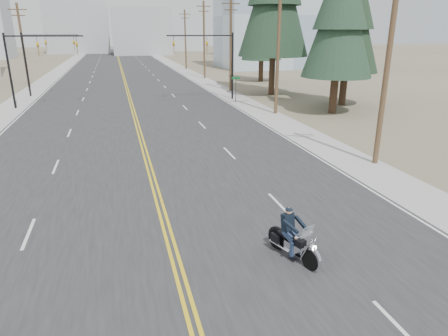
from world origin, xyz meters
TOP-DOWN VIEW (x-y plane):
  - ground_plane at (0.00, 0.00)m, footprint 400.00×400.00m
  - road at (0.00, 70.00)m, footprint 20.00×200.00m
  - sidewalk_left at (-11.50, 70.00)m, footprint 3.00×200.00m
  - sidewalk_right at (11.50, 70.00)m, footprint 3.00×200.00m
  - traffic_mast_left at (-8.98, 32.00)m, footprint 7.10×0.26m
  - traffic_mast_right at (8.98, 32.00)m, footprint 7.10×0.26m
  - traffic_mast_far at (-9.31, 40.00)m, footprint 6.10×0.26m
  - street_sign at (10.80, 30.00)m, footprint 0.90×0.06m
  - utility_pole_a at (12.50, 8.00)m, footprint 2.20×0.30m
  - utility_pole_b at (12.50, 23.00)m, footprint 2.20×0.30m
  - utility_pole_c at (12.50, 38.00)m, footprint 2.20×0.30m
  - utility_pole_d at (12.50, 53.00)m, footprint 2.20×0.30m
  - utility_pole_e at (12.50, 70.00)m, footprint 2.20×0.30m
  - utility_pole_left at (-12.50, 48.00)m, footprint 2.20×0.30m
  - glass_building at (32.00, 70.00)m, footprint 24.00×16.00m
  - haze_bldg_b at (8.00, 125.00)m, footprint 18.00×14.00m
  - haze_bldg_c at (40.00, 110.00)m, footprint 16.00×12.00m
  - haze_bldg_d at (-12.00, 140.00)m, footprint 20.00×15.00m
  - haze_bldg_e at (25.00, 150.00)m, footprint 14.00×14.00m
  - motorcyclist at (3.76, -0.08)m, footprint 1.62×2.40m
  - conifer_near at (17.64, 21.92)m, footprint 6.16×6.16m
  - conifer_mid at (20.74, 25.47)m, footprint 6.15×6.15m
  - conifer_far at (19.71, 46.73)m, footprint 5.83×5.83m

SIDE VIEW (x-z plane):
  - ground_plane at x=0.00m, z-range 0.00..0.00m
  - road at x=0.00m, z-range 0.00..0.01m
  - sidewalk_left at x=-11.50m, z-range 0.00..0.01m
  - sidewalk_right at x=11.50m, z-range 0.00..0.01m
  - motorcyclist at x=3.76m, z-range 0.00..1.73m
  - street_sign at x=10.80m, z-range 0.49..3.12m
  - traffic_mast_far at x=-9.31m, z-range 1.37..8.37m
  - traffic_mast_left at x=-8.98m, z-range 1.44..8.44m
  - traffic_mast_right at x=8.98m, z-range 1.44..8.44m
  - utility_pole_left at x=-12.50m, z-range 0.23..10.73m
  - utility_pole_a at x=12.50m, z-range 0.23..11.23m
  - utility_pole_c at x=12.50m, z-range 0.23..11.23m
  - utility_pole_e at x=12.50m, z-range 0.23..11.23m
  - utility_pole_b at x=12.50m, z-range 0.23..11.73m
  - utility_pole_d at x=12.50m, z-range 0.23..11.73m
  - haze_bldg_e at x=25.00m, z-range 0.00..12.00m
  - haze_bldg_b at x=8.00m, z-range 0.00..14.00m
  - conifer_far at x=19.71m, z-range 1.15..16.78m
  - haze_bldg_c at x=40.00m, z-range 0.00..18.00m
  - conifer_near at x=17.64m, z-range 1.21..17.51m
  - conifer_mid at x=20.74m, z-range 1.21..17.61m
  - glass_building at x=32.00m, z-range 0.00..20.00m
  - haze_bldg_d at x=-12.00m, z-range 0.00..26.00m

